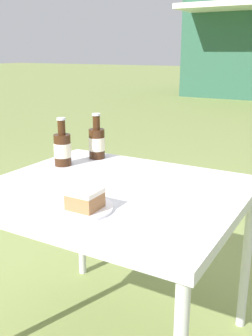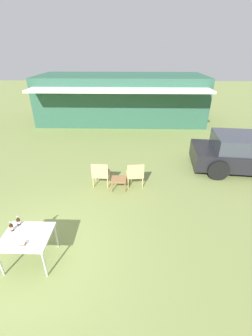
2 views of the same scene
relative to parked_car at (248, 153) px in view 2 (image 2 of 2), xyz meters
name	(u,v)px [view 2 (image 2 of 2)]	position (x,y,z in m)	size (l,w,h in m)	color
ground_plane	(33,260)	(-6.36, -4.31, -0.66)	(60.00, 60.00, 0.00)	olive
cabin_building	(121,98)	(-4.92, 6.46, 0.69)	(9.73, 4.87, 2.67)	#2D5B47
parked_car	(248,153)	(0.00, 0.00, 0.00)	(4.14, 2.29, 1.33)	black
wicker_chair_cushioned	(101,173)	(-5.25, -1.27, -0.19)	(0.55, 0.52, 0.86)	tan
wicker_chair_plain	(135,173)	(-4.13, -1.29, -0.18)	(0.59, 0.56, 0.86)	tan
garden_side_table	(119,180)	(-4.66, -1.47, -0.33)	(0.47, 0.45, 0.37)	#996B42
patio_table	(27,238)	(-6.36, -4.31, -0.01)	(0.97, 0.84, 0.71)	silver
cake_on_plate	(22,244)	(-6.33, -4.56, 0.08)	(0.23, 0.23, 0.08)	white
cola_bottle_near	(19,222)	(-6.65, -3.99, 0.13)	(0.08, 0.08, 0.22)	#381E0F
cola_bottle_far	(12,227)	(-6.72, -4.17, 0.13)	(0.08, 0.08, 0.22)	#381E0F
fork	(20,245)	(-6.38, -4.56, 0.05)	(0.18, 0.09, 0.01)	silver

